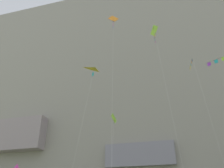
# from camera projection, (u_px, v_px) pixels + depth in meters

# --- Properties ---
(cliff_face) EXTENTS (180.00, 23.42, 70.16)m
(cliff_face) POSITION_uv_depth(u_px,v_px,m) (142.00, 94.00, 72.27)
(cliff_face) COLOR gray
(cliff_face) RESTS_ON ground
(kite_diamond_upper_left) EXTENTS (0.53, 3.58, 18.30)m
(kite_diamond_upper_left) POSITION_uv_depth(u_px,v_px,m) (114.00, 122.00, 39.41)
(kite_diamond_upper_left) COLOR #8CCC33
(kite_diamond_upper_left) RESTS_ON ground
(kite_banner_high_center) EXTENTS (2.30, 5.29, 24.91)m
(kite_banner_high_center) POSITION_uv_depth(u_px,v_px,m) (198.00, 84.00, 36.43)
(kite_banner_high_center) COLOR black
(kite_banner_high_center) RESTS_ON ground
(kite_diamond_high_right) EXTENTS (1.65, 3.74, 30.93)m
(kite_diamond_high_right) POSITION_uv_depth(u_px,v_px,m) (113.00, 27.00, 36.43)
(kite_diamond_high_right) COLOR orange
(kite_diamond_high_right) RESTS_ON ground
(kite_delta_front_field) EXTENTS (3.62, 3.35, 20.39)m
(kite_delta_front_field) POSITION_uv_depth(u_px,v_px,m) (94.00, 73.00, 32.06)
(kite_delta_front_field) COLOR yellow
(kite_delta_front_field) RESTS_ON ground
(kite_diamond_far_right) EXTENTS (2.97, 5.23, 29.46)m
(kite_diamond_far_right) POSITION_uv_depth(u_px,v_px,m) (155.00, 37.00, 36.73)
(kite_diamond_far_right) COLOR #8CCC33
(kite_diamond_far_right) RESTS_ON ground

